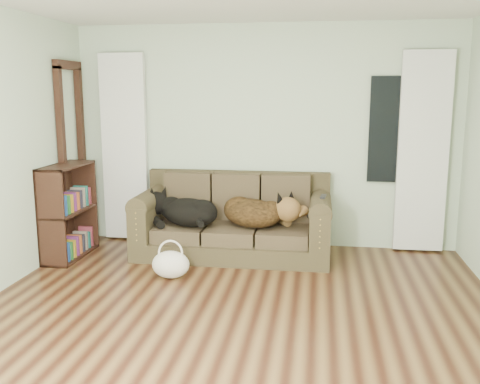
# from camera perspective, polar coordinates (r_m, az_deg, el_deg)

# --- Properties ---
(floor) EXTENTS (5.00, 5.00, 0.00)m
(floor) POSITION_cam_1_polar(r_m,az_deg,el_deg) (4.26, -1.12, -14.76)
(floor) COLOR black
(floor) RESTS_ON ground
(wall_back) EXTENTS (4.50, 0.04, 2.60)m
(wall_back) POSITION_cam_1_polar(r_m,az_deg,el_deg) (6.35, 2.61, 5.91)
(wall_back) COLOR #B5CCAC
(wall_back) RESTS_ON ground
(curtain_left) EXTENTS (0.55, 0.08, 2.25)m
(curtain_left) POSITION_cam_1_polar(r_m,az_deg,el_deg) (6.68, -12.20, 4.62)
(curtain_left) COLOR silver
(curtain_left) RESTS_ON ground
(curtain_right) EXTENTS (0.55, 0.08, 2.25)m
(curtain_right) POSITION_cam_1_polar(r_m,az_deg,el_deg) (6.36, 18.92, 3.99)
(curtain_right) COLOR silver
(curtain_right) RESTS_ON ground
(window_pane) EXTENTS (0.50, 0.03, 1.20)m
(window_pane) POSITION_cam_1_polar(r_m,az_deg,el_deg) (6.33, 15.84, 6.41)
(window_pane) COLOR black
(window_pane) RESTS_ON wall_back
(door_casing) EXTENTS (0.07, 0.60, 2.10)m
(door_casing) POSITION_cam_1_polar(r_m,az_deg,el_deg) (6.55, -17.41, 3.37)
(door_casing) COLOR black
(door_casing) RESTS_ON ground
(sofa) EXTENTS (2.15, 0.93, 0.88)m
(sofa) POSITION_cam_1_polar(r_m,az_deg,el_deg) (6.01, -0.75, -2.58)
(sofa) COLOR #302B1C
(sofa) RESTS_ON floor
(dog_black_lab) EXTENTS (0.90, 0.83, 0.31)m
(dog_black_lab) POSITION_cam_1_polar(r_m,az_deg,el_deg) (6.03, -5.87, -2.29)
(dog_black_lab) COLOR black
(dog_black_lab) RESTS_ON sofa
(dog_shepherd) EXTENTS (0.93, 0.88, 0.34)m
(dog_shepherd) POSITION_cam_1_polar(r_m,az_deg,el_deg) (5.93, 1.74, -2.37)
(dog_shepherd) COLOR black
(dog_shepherd) RESTS_ON sofa
(tv_remote) EXTENTS (0.07, 0.17, 0.02)m
(tv_remote) POSITION_cam_1_polar(r_m,az_deg,el_deg) (5.75, 8.86, -0.46)
(tv_remote) COLOR black
(tv_remote) RESTS_ON sofa
(tote_bag) EXTENTS (0.46, 0.42, 0.27)m
(tote_bag) POSITION_cam_1_polar(r_m,az_deg,el_deg) (5.39, -7.41, -7.45)
(tote_bag) COLOR silver
(tote_bag) RESTS_ON floor
(bookshelf) EXTENTS (0.41, 0.86, 1.04)m
(bookshelf) POSITION_cam_1_polar(r_m,az_deg,el_deg) (6.23, -17.81, -2.14)
(bookshelf) COLOR black
(bookshelf) RESTS_ON floor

